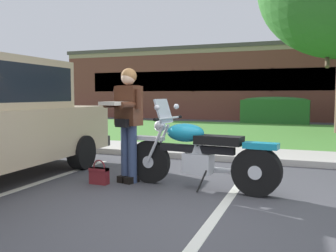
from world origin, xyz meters
name	(u,v)px	position (x,y,z in m)	size (l,w,h in m)	color
ground_plane	(183,209)	(0.00, 0.00, 0.00)	(140.00, 140.00, 0.00)	#424247
curb_strip	(239,159)	(0.00, 3.31, 0.06)	(60.00, 0.20, 0.12)	#B7B2A8
concrete_walk	(247,154)	(0.00, 4.16, 0.04)	(60.00, 1.50, 0.08)	#B7B2A8
grass_lawn	(273,133)	(0.00, 9.05, 0.03)	(60.00, 8.29, 0.06)	#478433
stall_stripe_0	(28,186)	(-2.43, 0.20, 0.00)	(0.12, 4.40, 0.01)	silver
stall_stripe_1	(222,208)	(0.41, 0.20, 0.00)	(0.12, 4.40, 0.01)	silver
motorcycle	(205,155)	(-0.02, 0.98, 0.49)	(2.24, 0.82, 1.26)	black
rider_person	(128,115)	(-1.22, 0.97, 1.01)	(0.54, 0.64, 1.70)	black
handbag	(99,174)	(-1.56, 0.71, 0.14)	(0.28, 0.13, 0.36)	maroon
hedge_left	(275,110)	(-0.42, 13.47, 0.65)	(2.95, 0.90, 1.24)	#286028
brick_building	(281,84)	(-0.80, 20.12, 2.00)	(24.49, 9.42, 3.98)	brown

